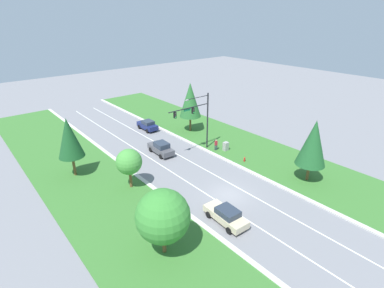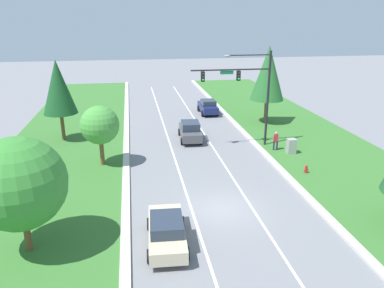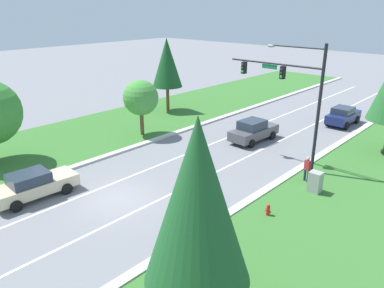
% 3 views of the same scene
% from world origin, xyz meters
% --- Properties ---
extents(ground_plane, '(160.00, 160.00, 0.00)m').
position_xyz_m(ground_plane, '(0.00, 0.00, 0.00)').
color(ground_plane, slate).
extents(curb_strip_right, '(0.50, 90.00, 0.15)m').
position_xyz_m(curb_strip_right, '(5.65, 0.00, 0.07)').
color(curb_strip_right, beige).
rests_on(curb_strip_right, ground_plane).
extents(curb_strip_left, '(0.50, 90.00, 0.15)m').
position_xyz_m(curb_strip_left, '(-5.65, 0.00, 0.07)').
color(curb_strip_left, beige).
rests_on(curb_strip_left, ground_plane).
extents(grass_verge_right, '(10.00, 90.00, 0.08)m').
position_xyz_m(grass_verge_right, '(10.90, 0.00, 0.04)').
color(grass_verge_right, '#38702D').
rests_on(grass_verge_right, ground_plane).
extents(grass_verge_left, '(10.00, 90.00, 0.08)m').
position_xyz_m(grass_verge_left, '(-10.90, 0.00, 0.04)').
color(grass_verge_left, '#38702D').
rests_on(grass_verge_left, ground_plane).
extents(lane_stripe_inner_left, '(0.14, 81.00, 0.01)m').
position_xyz_m(lane_stripe_inner_left, '(-1.80, 0.00, 0.00)').
color(lane_stripe_inner_left, white).
rests_on(lane_stripe_inner_left, ground_plane).
extents(lane_stripe_inner_right, '(0.14, 81.00, 0.01)m').
position_xyz_m(lane_stripe_inner_right, '(1.80, 0.00, 0.00)').
color(lane_stripe_inner_right, white).
rests_on(lane_stripe_inner_right, ground_plane).
extents(traffic_signal_mast, '(6.73, 0.41, 8.17)m').
position_xyz_m(traffic_signal_mast, '(4.59, 10.60, 5.38)').
color(traffic_signal_mast, black).
rests_on(traffic_signal_mast, ground_plane).
extents(navy_sedan, '(1.94, 4.15, 1.65)m').
position_xyz_m(navy_sedan, '(3.72, 22.41, 0.84)').
color(navy_sedan, navy).
rests_on(navy_sedan, ground_plane).
extents(champagne_sedan, '(2.15, 4.69, 1.56)m').
position_xyz_m(champagne_sedan, '(-3.59, -3.05, 0.79)').
color(champagne_sedan, beige).
rests_on(champagne_sedan, ground_plane).
extents(graphite_sedan, '(2.14, 4.59, 1.75)m').
position_xyz_m(graphite_sedan, '(0.18, 13.22, 0.86)').
color(graphite_sedan, '#4C4C51').
rests_on(graphite_sedan, ground_plane).
extents(utility_cabinet, '(0.70, 0.60, 1.31)m').
position_xyz_m(utility_cabinet, '(7.81, 8.15, 0.65)').
color(utility_cabinet, '#9E9E99').
rests_on(utility_cabinet, ground_plane).
extents(pedestrian, '(0.43, 0.33, 1.69)m').
position_xyz_m(pedestrian, '(6.82, 9.11, 0.94)').
color(pedestrian, '#232842').
rests_on(pedestrian, ground_plane).
extents(fire_hydrant, '(0.34, 0.20, 0.70)m').
position_xyz_m(fire_hydrant, '(7.21, 4.09, 0.34)').
color(fire_hydrant, red).
rests_on(fire_hydrant, ground_plane).
extents(conifer_near_right_tree, '(3.44, 3.44, 8.08)m').
position_xyz_m(conifer_near_right_tree, '(8.90, 17.41, 5.31)').
color(conifer_near_right_tree, brown).
rests_on(conifer_near_right_tree, ground_plane).
extents(oak_near_left_tree, '(2.87, 2.87, 4.66)m').
position_xyz_m(oak_near_left_tree, '(-7.40, 8.10, 3.21)').
color(oak_near_left_tree, brown).
rests_on(oak_near_left_tree, ground_plane).
extents(conifer_far_right_tree, '(3.34, 3.34, 7.48)m').
position_xyz_m(conifer_far_right_tree, '(9.30, -3.73, 4.79)').
color(conifer_far_right_tree, brown).
rests_on(conifer_far_right_tree, ground_plane).
extents(oak_far_left_tree, '(4.37, 4.37, 5.80)m').
position_xyz_m(oak_far_left_tree, '(-10.25, -2.55, 3.61)').
color(oak_far_left_tree, brown).
rests_on(oak_far_left_tree, ground_plane).
extents(conifer_mid_left_tree, '(2.97, 2.97, 7.32)m').
position_xyz_m(conifer_mid_left_tree, '(-11.27, 14.82, 4.93)').
color(conifer_mid_left_tree, brown).
rests_on(conifer_mid_left_tree, ground_plane).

